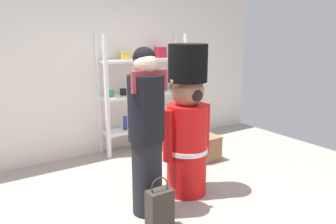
# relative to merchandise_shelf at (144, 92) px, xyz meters

# --- Properties ---
(ground_plane) EXTENTS (6.40, 6.40, 0.00)m
(ground_plane) POSITION_rel_merchandise_shelf_xyz_m (-0.89, -1.98, -0.89)
(ground_plane) COLOR #9E9389
(back_wall) EXTENTS (6.40, 0.12, 2.60)m
(back_wall) POSITION_rel_merchandise_shelf_xyz_m (-0.89, 0.22, 0.41)
(back_wall) COLOR silver
(back_wall) RESTS_ON ground_plane
(merchandise_shelf) EXTENTS (1.42, 0.35, 1.76)m
(merchandise_shelf) POSITION_rel_merchandise_shelf_xyz_m (0.00, 0.00, 0.00)
(merchandise_shelf) COLOR white
(merchandise_shelf) RESTS_ON ground_plane
(teddy_bear_guard) EXTENTS (0.62, 0.46, 1.68)m
(teddy_bear_guard) POSITION_rel_merchandise_shelf_xyz_m (-0.42, -1.66, -0.07)
(teddy_bear_guard) COLOR red
(teddy_bear_guard) RESTS_ON ground_plane
(person_shopper) EXTENTS (0.37, 0.35, 1.67)m
(person_shopper) POSITION_rel_merchandise_shelf_xyz_m (-1.02, -1.79, -0.02)
(person_shopper) COLOR black
(person_shopper) RESTS_ON ground_plane
(shopping_bag) EXTENTS (0.24, 0.14, 0.53)m
(shopping_bag) POSITION_rel_merchandise_shelf_xyz_m (-1.09, -2.14, -0.68)
(shopping_bag) COLOR #332D28
(shopping_bag) RESTS_ON ground_plane
(display_crate) EXTENTS (0.36, 0.31, 0.35)m
(display_crate) POSITION_rel_merchandise_shelf_xyz_m (0.42, -1.01, -0.71)
(display_crate) COLOR olive
(display_crate) RESTS_ON ground_plane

